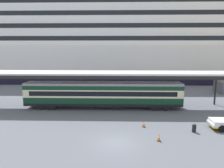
{
  "coord_description": "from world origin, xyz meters",
  "views": [
    {
      "loc": [
        0.11,
        -19.38,
        9.25
      ],
      "look_at": [
        -0.63,
        8.5,
        4.5
      ],
      "focal_mm": 33.33,
      "sensor_mm": 36.0,
      "label": 1
    }
  ],
  "objects_px": {
    "traffic_cone_near": "(144,124)",
    "train_carriage": "(103,94)",
    "quay_bollard": "(194,128)",
    "traffic_cone_mid": "(159,138)",
    "cruise_ship": "(129,44)"
  },
  "relations": [
    {
      "from": "train_carriage",
      "to": "traffic_cone_mid",
      "type": "xyz_separation_m",
      "value": [
        6.45,
        -11.59,
        -1.94
      ]
    },
    {
      "from": "train_carriage",
      "to": "quay_bollard",
      "type": "relative_size",
      "value": 25.09
    },
    {
      "from": "traffic_cone_mid",
      "to": "quay_bollard",
      "type": "distance_m",
      "value": 5.01
    },
    {
      "from": "train_carriage",
      "to": "traffic_cone_mid",
      "type": "height_order",
      "value": "train_carriage"
    },
    {
      "from": "train_carriage",
      "to": "cruise_ship",
      "type": "bearing_deg",
      "value": 80.84
    },
    {
      "from": "train_carriage",
      "to": "traffic_cone_mid",
      "type": "bearing_deg",
      "value": -60.9
    },
    {
      "from": "traffic_cone_near",
      "to": "train_carriage",
      "type": "bearing_deg",
      "value": 124.8
    },
    {
      "from": "train_carriage",
      "to": "traffic_cone_near",
      "type": "distance_m",
      "value": 9.64
    },
    {
      "from": "traffic_cone_near",
      "to": "quay_bollard",
      "type": "height_order",
      "value": "quay_bollard"
    },
    {
      "from": "cruise_ship",
      "to": "train_carriage",
      "type": "bearing_deg",
      "value": -99.16
    },
    {
      "from": "traffic_cone_near",
      "to": "quay_bollard",
      "type": "bearing_deg",
      "value": -14.66
    },
    {
      "from": "quay_bollard",
      "to": "cruise_ship",
      "type": "bearing_deg",
      "value": 96.57
    },
    {
      "from": "cruise_ship",
      "to": "train_carriage",
      "type": "height_order",
      "value": "cruise_ship"
    },
    {
      "from": "cruise_ship",
      "to": "quay_bollard",
      "type": "bearing_deg",
      "value": -83.43
    },
    {
      "from": "quay_bollard",
      "to": "train_carriage",
      "type": "bearing_deg",
      "value": 139.73
    }
  ]
}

